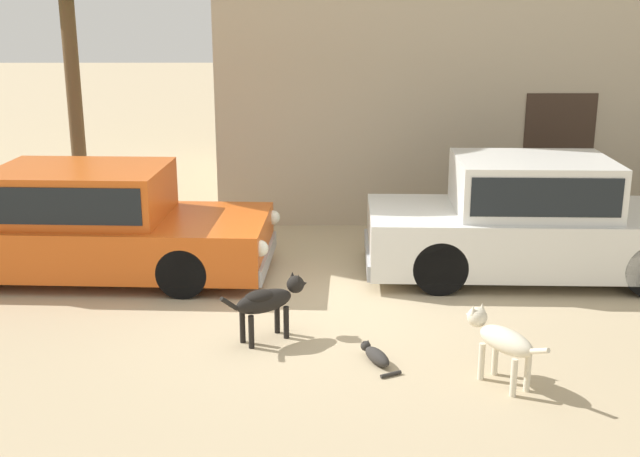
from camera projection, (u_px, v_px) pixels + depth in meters
ground_plane at (317, 307)px, 9.30m from camera, size 80.00×80.00×0.00m
parked_sedan_nearest at (87, 222)px, 10.27m from camera, size 4.87×2.04×1.42m
parked_sedan_second at (532, 219)px, 10.23m from camera, size 4.43×1.89×1.54m
stray_dog_spotted at (500, 339)px, 7.34m from camera, size 0.63×0.91×0.68m
stray_dog_tan at (268, 300)px, 8.29m from camera, size 0.91×0.68×0.67m
stray_cat at (376, 356)px, 7.84m from camera, size 0.37×0.61×0.16m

